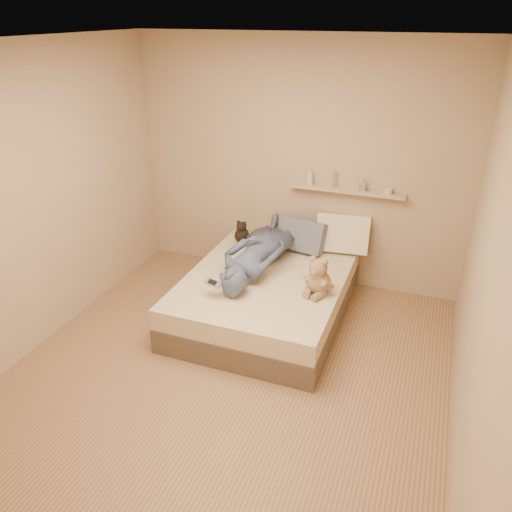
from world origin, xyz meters
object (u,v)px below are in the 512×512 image
at_px(teddy_bear, 318,279).
at_px(pillow_grey, 302,236).
at_px(bed, 266,296).
at_px(wall_shelf, 346,191).
at_px(person, 260,250).
at_px(dark_plush, 242,233).
at_px(game_console, 213,283).
at_px(pillow_cream, 343,234).

relative_size(teddy_bear, pillow_grey, 0.74).
height_order(bed, wall_shelf, wall_shelf).
distance_m(bed, pillow_grey, 0.81).
xyz_separation_m(person, wall_shelf, (0.69, 0.72, 0.47)).
bearing_deg(wall_shelf, pillow_grey, -151.04).
bearing_deg(wall_shelf, dark_plush, -166.60).
xyz_separation_m(game_console, teddy_bear, (0.86, 0.40, 0.01)).
xyz_separation_m(pillow_cream, wall_shelf, (-0.02, 0.08, 0.45)).
bearing_deg(bed, pillow_cream, 55.74).
relative_size(dark_plush, pillow_cream, 0.47).
bearing_deg(pillow_cream, game_console, -122.72).
height_order(game_console, pillow_grey, pillow_grey).
relative_size(pillow_grey, person, 0.33).
relative_size(game_console, pillow_cream, 0.32).
bearing_deg(teddy_bear, dark_plush, 143.26).
bearing_deg(game_console, teddy_bear, 24.79).
bearing_deg(game_console, pillow_cream, 57.28).
xyz_separation_m(pillow_cream, person, (-0.70, -0.64, -0.02)).
height_order(bed, person, person).
bearing_deg(pillow_grey, game_console, -110.87).
bearing_deg(dark_plush, person, -50.44).
height_order(pillow_grey, person, person).
distance_m(person, wall_shelf, 1.10).
distance_m(game_console, wall_shelf, 1.76).
bearing_deg(teddy_bear, game_console, -155.21).
bearing_deg(person, bed, 128.58).
xyz_separation_m(teddy_bear, wall_shelf, (0.00, 1.05, 0.50)).
relative_size(teddy_bear, wall_shelf, 0.31).
distance_m(dark_plush, pillow_grey, 0.68).
bearing_deg(wall_shelf, bed, -121.18).
distance_m(bed, game_console, 0.73).
bearing_deg(pillow_cream, pillow_grey, -161.19).
height_order(game_console, person, person).
bearing_deg(person, pillow_cream, -134.96).
bearing_deg(bed, person, 125.82).
height_order(pillow_cream, pillow_grey, pillow_cream).
distance_m(bed, person, 0.47).
height_order(game_console, wall_shelf, wall_shelf).
distance_m(bed, wall_shelf, 1.38).
bearing_deg(pillow_grey, pillow_cream, 18.81).
height_order(dark_plush, wall_shelf, wall_shelf).
bearing_deg(dark_plush, wall_shelf, 13.40).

